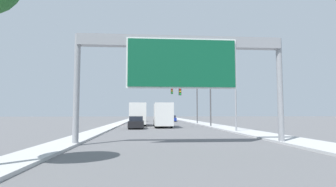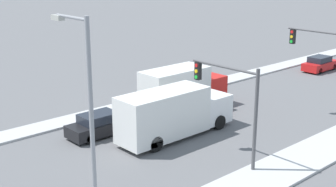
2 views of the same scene
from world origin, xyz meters
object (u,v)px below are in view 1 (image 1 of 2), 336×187
object	(u,v)px
truck_box_primary	(163,115)
truck_box_secondary	(138,114)
traffic_light_near_intersection	(199,99)
car_mid_right	(136,123)
street_lamp_right	(233,79)
car_near_center	(141,118)
car_far_right	(172,119)
traffic_light_mid_block	(189,98)
sign_gantry	(182,58)

from	to	relation	value
truck_box_primary	truck_box_secondary	size ratio (longest dim) A/B	1.18
traffic_light_near_intersection	truck_box_secondary	bearing A→B (deg)	153.22
car_mid_right	street_lamp_right	xyz separation A→B (m)	(10.08, -7.25, 4.74)
car_near_center	truck_box_primary	world-z (taller)	truck_box_primary
car_near_center	truck_box_secondary	bearing A→B (deg)	-90.00
truck_box_secondary	traffic_light_near_intersection	bearing A→B (deg)	-26.78
truck_box_secondary	traffic_light_near_intersection	xyz separation A→B (m)	(8.66, -4.37, 2.24)
car_far_right	traffic_light_mid_block	xyz separation A→B (m)	(1.71, -13.92, 3.91)
sign_gantry	traffic_light_near_intersection	bearing A→B (deg)	75.61
car_far_right	car_mid_right	distance (m)	27.84
car_far_right	traffic_light_near_intersection	bearing A→B (deg)	-86.02
truck_box_secondary	street_lamp_right	bearing A→B (deg)	-55.47
truck_box_primary	traffic_light_near_intersection	world-z (taller)	traffic_light_near_intersection
car_far_right	truck_box_secondary	world-z (taller)	truck_box_secondary
street_lamp_right	car_mid_right	bearing A→B (deg)	144.26
car_mid_right	traffic_light_mid_block	xyz separation A→B (m)	(8.71, 13.02, 3.84)
sign_gantry	truck_box_primary	size ratio (longest dim) A/B	1.53
truck_box_primary	car_near_center	bearing A→B (deg)	98.27
car_far_right	traffic_light_near_intersection	world-z (taller)	traffic_light_near_intersection
sign_gantry	car_near_center	bearing A→B (deg)	94.50
car_far_right	car_mid_right	size ratio (longest dim) A/B	0.94
traffic_light_near_intersection	traffic_light_mid_block	size ratio (longest dim) A/B	0.86
truck_box_secondary	traffic_light_mid_block	size ratio (longest dim) A/B	1.09
car_near_center	sign_gantry	bearing A→B (deg)	-85.50
traffic_light_near_intersection	truck_box_primary	bearing A→B (deg)	177.43
car_near_center	truck_box_primary	distance (m)	24.34
car_mid_right	traffic_light_near_intersection	world-z (taller)	traffic_light_near_intersection
sign_gantry	truck_box_secondary	xyz separation A→B (m)	(-3.50, 24.50, -3.69)
car_far_right	traffic_light_mid_block	distance (m)	14.56
truck_box_secondary	traffic_light_mid_block	distance (m)	10.75
truck_box_primary	truck_box_secondary	world-z (taller)	truck_box_secondary
car_near_center	traffic_light_mid_block	bearing A→B (deg)	-58.66
car_mid_right	traffic_light_near_intersection	size ratio (longest dim) A/B	0.80
truck_box_secondary	traffic_light_near_intersection	distance (m)	9.96
truck_box_secondary	street_lamp_right	xyz separation A→B (m)	(10.08, -14.65, 3.73)
traffic_light_mid_block	truck_box_primary	bearing A→B (deg)	-118.07
car_mid_right	car_near_center	bearing A→B (deg)	90.00
traffic_light_near_intersection	street_lamp_right	world-z (taller)	street_lamp_right
car_far_right	truck_box_secondary	xyz separation A→B (m)	(-7.00, -19.55, 1.08)
truck_box_primary	truck_box_secondary	distance (m)	5.42
traffic_light_near_intersection	car_far_right	bearing A→B (deg)	93.98
truck_box_secondary	car_near_center	bearing A→B (deg)	90.00
car_mid_right	truck_box_secondary	bearing A→B (deg)	90.00
truck_box_primary	traffic_light_mid_block	size ratio (longest dim) A/B	1.28
car_far_right	truck_box_primary	xyz separation A→B (m)	(-3.50, -23.69, 1.00)
sign_gantry	truck_box_secondary	bearing A→B (deg)	98.13
traffic_light_near_intersection	street_lamp_right	size ratio (longest dim) A/B	0.62
car_near_center	car_far_right	bearing A→B (deg)	-3.11
car_far_right	car_near_center	size ratio (longest dim) A/B	0.99
traffic_light_near_intersection	street_lamp_right	distance (m)	10.48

